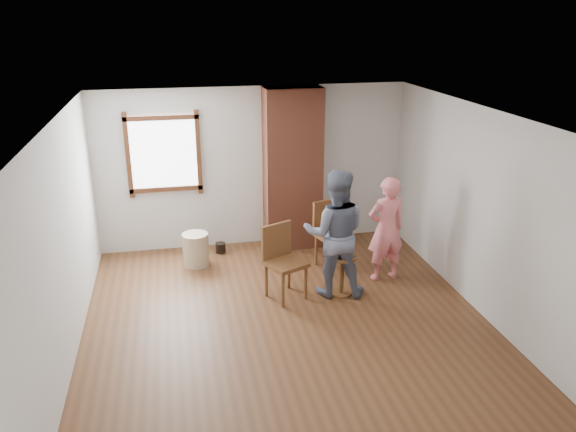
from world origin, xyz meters
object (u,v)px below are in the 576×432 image
at_px(man, 335,234).
at_px(person_pink, 386,229).
at_px(dining_chair_right, 331,230).
at_px(side_table, 342,268).
at_px(stoneware_crock, 196,249).
at_px(dining_chair_left, 282,257).

relative_size(man, person_pink, 1.14).
height_order(dining_chair_right, man, man).
bearing_deg(side_table, person_pink, 25.21).
distance_m(stoneware_crock, side_table, 2.36).
bearing_deg(stoneware_crock, dining_chair_right, -11.78).
xyz_separation_m(dining_chair_left, person_pink, (1.55, 0.21, 0.20)).
bearing_deg(stoneware_crock, person_pink, -21.17).
relative_size(dining_chair_left, side_table, 1.69).
bearing_deg(person_pink, dining_chair_right, -49.97).
xyz_separation_m(stoneware_crock, man, (1.81, -1.30, 0.63)).
relative_size(stoneware_crock, man, 0.29).
bearing_deg(person_pink, man, 11.94).
height_order(stoneware_crock, man, man).
height_order(dining_chair_right, side_table, dining_chair_right).
xyz_separation_m(man, person_pink, (0.84, 0.28, -0.11)).
relative_size(stoneware_crock, side_table, 0.85).
bearing_deg(man, dining_chair_left, 8.64).
distance_m(stoneware_crock, dining_chair_right, 2.09).
bearing_deg(man, side_table, 153.50).
bearing_deg(dining_chair_left, man, -30.56).
height_order(dining_chair_left, side_table, dining_chair_left).
height_order(side_table, person_pink, person_pink).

